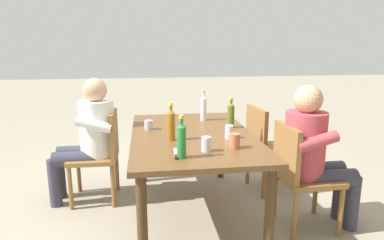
# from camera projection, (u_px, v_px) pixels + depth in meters

# --- Properties ---
(ground_plane) EXTENTS (24.00, 24.00, 0.00)m
(ground_plane) POSITION_uv_depth(u_px,v_px,m) (192.00, 211.00, 3.07)
(ground_plane) COLOR gray
(dining_table) EXTENTS (1.67, 1.03, 0.73)m
(dining_table) POSITION_uv_depth(u_px,v_px,m) (192.00, 143.00, 2.93)
(dining_table) COLOR brown
(dining_table) RESTS_ON ground_plane
(chair_far_right) EXTENTS (0.45, 0.45, 0.87)m
(chair_far_right) POSITION_uv_depth(u_px,v_px,m) (299.00, 171.00, 2.71)
(chair_far_right) COLOR olive
(chair_far_right) RESTS_ON ground_plane
(chair_near_left) EXTENTS (0.45, 0.45, 0.87)m
(chair_near_left) POSITION_uv_depth(u_px,v_px,m) (102.00, 151.00, 3.21)
(chair_near_left) COLOR olive
(chair_near_left) RESTS_ON ground_plane
(chair_far_left) EXTENTS (0.49, 0.49, 0.87)m
(chair_far_left) POSITION_uv_depth(u_px,v_px,m) (267.00, 144.00, 3.42)
(chair_far_left) COLOR olive
(chair_far_left) RESTS_ON ground_plane
(person_in_white_shirt) EXTENTS (0.47, 0.61, 1.18)m
(person_in_white_shirt) POSITION_uv_depth(u_px,v_px,m) (314.00, 151.00, 2.68)
(person_in_white_shirt) COLOR #B7424C
(person_in_white_shirt) RESTS_ON ground_plane
(person_in_plaid_shirt) EXTENTS (0.47, 0.61, 1.18)m
(person_in_plaid_shirt) POSITION_uv_depth(u_px,v_px,m) (89.00, 134.00, 3.16)
(person_in_plaid_shirt) COLOR white
(person_in_plaid_shirt) RESTS_ON ground_plane
(bottle_olive) EXTENTS (0.06, 0.06, 0.28)m
(bottle_olive) POSITION_uv_depth(u_px,v_px,m) (231.00, 115.00, 3.08)
(bottle_olive) COLOR #566623
(bottle_olive) RESTS_ON dining_table
(bottle_clear) EXTENTS (0.06, 0.06, 0.31)m
(bottle_clear) POSITION_uv_depth(u_px,v_px,m) (203.00, 107.00, 3.38)
(bottle_clear) COLOR white
(bottle_clear) RESTS_ON dining_table
(bottle_green) EXTENTS (0.06, 0.06, 0.30)m
(bottle_green) POSITION_uv_depth(u_px,v_px,m) (182.00, 140.00, 2.27)
(bottle_green) COLOR #287A38
(bottle_green) RESTS_ON dining_table
(bottle_amber) EXTENTS (0.06, 0.06, 0.30)m
(bottle_amber) POSITION_uv_depth(u_px,v_px,m) (171.00, 124.00, 2.68)
(bottle_amber) COLOR #996019
(bottle_amber) RESTS_ON dining_table
(cup_steel) EXTENTS (0.08, 0.08, 0.08)m
(cup_steel) POSITION_uv_depth(u_px,v_px,m) (149.00, 125.00, 3.04)
(cup_steel) COLOR #B2B7BC
(cup_steel) RESTS_ON dining_table
(cup_terracotta) EXTENTS (0.08, 0.08, 0.11)m
(cup_terracotta) POSITION_uv_depth(u_px,v_px,m) (235.00, 141.00, 2.50)
(cup_terracotta) COLOR #BC6B47
(cup_terracotta) RESTS_ON dining_table
(cup_glass) EXTENTS (0.07, 0.07, 0.11)m
(cup_glass) POSITION_uv_depth(u_px,v_px,m) (206.00, 144.00, 2.42)
(cup_glass) COLOR silver
(cup_glass) RESTS_ON dining_table
(cup_white) EXTENTS (0.07, 0.07, 0.11)m
(cup_white) POSITION_uv_depth(u_px,v_px,m) (229.00, 132.00, 2.75)
(cup_white) COLOR white
(cup_white) RESTS_ON dining_table
(table_knife) EXTENTS (0.24, 0.03, 0.01)m
(table_knife) POSITION_uv_depth(u_px,v_px,m) (176.00, 154.00, 2.36)
(table_knife) COLOR silver
(table_knife) RESTS_ON dining_table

